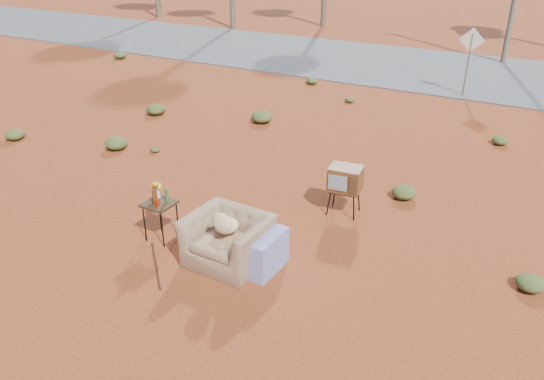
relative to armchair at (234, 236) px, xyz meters
The scene contains 8 objects.
ground 0.57m from the armchair, 117.04° to the right, with size 140.00×140.00×0.00m, color brown.
highway 14.80m from the armchair, 90.41° to the left, with size 140.00×7.00×0.04m, color #565659.
armchair is the anchor object (origin of this frame).
tv_unit 2.66m from the armchair, 69.30° to the left, with size 0.66×0.55×0.98m.
side_table 1.60m from the armchair, behind, with size 0.52×0.52×1.03m.
rusty_bar 1.40m from the armchair, 147.01° to the right, with size 0.04×0.04×1.37m, color #4B2114.
road_sign 11.92m from the armchair, 83.25° to the left, with size 0.78×0.06×2.19m.
scrub_patch 4.32m from the armchair, 102.47° to the left, with size 17.49×8.07×0.33m.
Camera 1 is at (4.22, -5.96, 5.08)m, focal length 35.00 mm.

